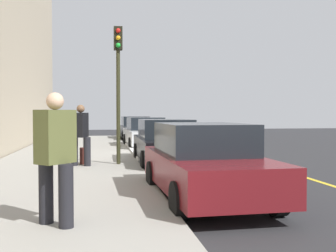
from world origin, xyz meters
The scene contains 12 objects.
ground_plane centered at (0.00, 0.00, 0.00)m, with size 56.00×56.00×0.00m, color #28282B.
sidewalk centered at (0.00, -3.30, 0.07)m, with size 28.00×4.60×0.15m, color gray.
lane_stripe_centre centered at (0.00, 3.20, 0.00)m, with size 28.00×0.14×0.01m, color gold.
snow_bank_curb centered at (-2.78, -0.70, 0.11)m, with size 8.10×0.56×0.22m, color white.
parked_car_charcoal centered at (-10.96, -0.05, 0.76)m, with size 4.47×1.93×1.51m.
parked_car_silver centered at (-5.12, -0.05, 0.76)m, with size 4.46×1.99×1.51m.
parked_car_black centered at (1.35, -0.08, 0.76)m, with size 4.41×1.92×1.51m.
parked_car_maroon centered at (6.69, -0.17, 0.76)m, with size 4.36×2.00×1.51m.
pedestrian_olive_coat centered at (8.58, -2.81, 1.14)m, with size 0.58×0.57×1.85m.
pedestrian_black_coat centered at (2.13, -2.78, 1.12)m, with size 0.56×0.58×1.82m.
traffic_light_pole centered at (1.90, -1.65, 3.00)m, with size 0.35×0.26×4.20m.
rolling_suitcase centered at (1.71, -2.72, 0.41)m, with size 0.34×0.22×0.86m.
Camera 1 is at (14.32, -2.18, 1.72)m, focal length 42.96 mm.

